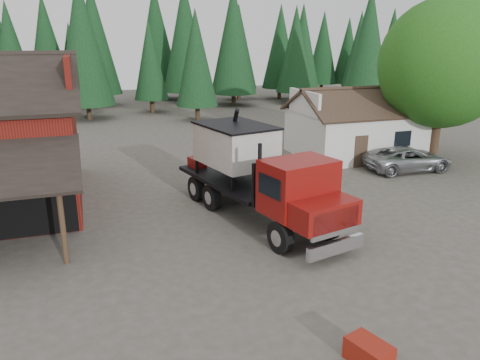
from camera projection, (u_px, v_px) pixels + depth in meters
name	position (u px, v px, depth m)	size (l,w,h in m)	color
ground	(233.00, 266.00, 16.60)	(120.00, 120.00, 0.00)	#484339
farmhouse	(356.00, 131.00, 31.85)	(8.60, 6.42, 4.65)	silver
deciduous_tree	(444.00, 68.00, 29.09)	(8.00, 8.00, 10.20)	#382619
conifer_backdrop	(124.00, 106.00, 54.65)	(76.00, 16.00, 16.00)	black
near_pine_b	(196.00, 58.00, 43.88)	(3.96, 3.96, 10.40)	#382619
near_pine_c	(368.00, 46.00, 44.84)	(4.84, 4.84, 12.40)	#382619
near_pine_d	(82.00, 41.00, 44.02)	(5.28, 5.28, 13.40)	#382619
feed_truck	(257.00, 172.00, 20.35)	(4.97, 10.55, 4.61)	black
silver_car	(408.00, 159.00, 28.21)	(2.43, 5.27, 1.47)	#9B9EA2
equip_box	(369.00, 353.00, 11.57)	(0.70, 1.10, 0.60)	maroon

